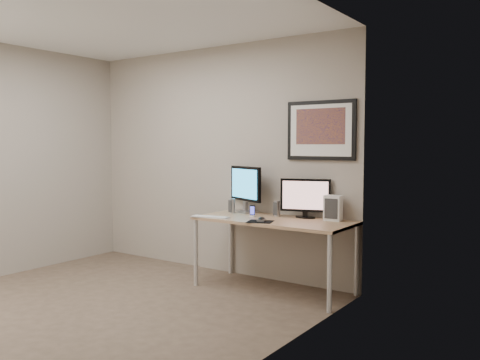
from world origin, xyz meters
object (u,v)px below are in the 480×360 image
Objects in this scene: phone_dock at (252,211)px; speaker_left at (232,206)px; monitor_large at (246,187)px; speaker_right at (277,209)px; desk at (274,225)px; framed_art at (321,130)px; monitor_tv at (305,197)px; keyboard at (210,217)px; fan_unit at (333,208)px.

speaker_left is at bearing 147.42° from phone_dock.
monitor_large is at bearing 71.66° from speaker_left.
speaker_right is 0.26m from phone_dock.
framed_art is (0.35, 0.33, 0.96)m from desk.
monitor_tv is at bearing 10.32° from speaker_right.
monitor_large is 4.42× the size of phone_dock.
speaker_left is at bearing 81.98° from keyboard.
speaker_right is at bearing 33.02° from keyboard.
monitor_large is at bearing 154.03° from desk.
fan_unit reaches higher than keyboard.
phone_dock is at bearing -20.12° from monitor_large.
speaker_right is (-0.42, -0.15, -0.81)m from framed_art.
desk is 0.62m from fan_unit.
keyboard is (-0.07, -0.53, -0.27)m from monitor_large.
monitor_tv reaches higher than speaker_left.
speaker_right is 0.70m from keyboard.
phone_dock is (-0.20, -0.17, -0.02)m from speaker_right.
monitor_large is at bearing 120.47° from phone_dock.
framed_art is 0.79m from fan_unit.
phone_dock is at bearing -170.54° from fan_unit.
phone_dock is 0.84m from fan_unit.
keyboard is at bearing -146.59° from framed_art.
monitor_large is 0.26m from speaker_left.
speaker_right is 0.65× the size of fan_unit.
fan_unit is (0.54, 0.24, 0.19)m from desk.
speaker_left is 0.39× the size of keyboard.
framed_art is at bearing 147.31° from fan_unit.
monitor_large is 1.28× the size of keyboard.
phone_dock is 0.44m from keyboard.
speaker_left is at bearing 169.15° from desk.
monitor_tv is 1.21× the size of keyboard.
monitor_large reaches higher than phone_dock.
fan_unit is (1.12, 0.52, 0.12)m from keyboard.
framed_art reaches higher than speaker_left.
keyboard is (-0.51, -0.47, -0.07)m from speaker_right.
desk is 13.46× the size of phone_dock.
monitor_large is at bearing -174.52° from framed_art.
monitor_large is at bearing 173.42° from fan_unit.
speaker_right is at bearing 24.89° from phone_dock.
monitor_tv is at bearing -141.65° from framed_art.
speaker_right is (0.44, -0.06, -0.20)m from monitor_large.
fan_unit is (1.13, 0.12, 0.05)m from speaker_left.
framed_art is 0.92m from speaker_right.
monitor_large is 1.06× the size of monitor_tv.
framed_art is 1.26m from speaker_left.
phone_dock reaches higher than desk.
monitor_tv is 0.57m from phone_dock.
speaker_left is at bearing -171.93° from speaker_right.
phone_dock is 0.47× the size of fan_unit.
phone_dock is (0.25, -0.23, -0.22)m from monitor_large.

